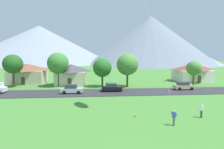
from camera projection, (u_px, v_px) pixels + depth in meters
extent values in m
cube|color=#2D2D33|center=(109.00, 92.00, 37.18)|extent=(160.00, 7.52, 0.08)
cone|color=gray|center=(40.00, 45.00, 172.44)|extent=(134.35, 134.35, 34.64)
cone|color=slate|center=(150.00, 40.00, 150.26)|extent=(102.23, 102.23, 38.87)
cone|color=gray|center=(162.00, 49.00, 155.96)|extent=(92.61, 92.61, 25.50)
cube|color=beige|center=(28.00, 77.00, 50.10)|extent=(8.81, 7.28, 3.35)
pyramid|color=brown|center=(28.00, 67.00, 49.83)|extent=(9.52, 7.87, 1.84)
cube|color=brown|center=(23.00, 81.00, 46.54)|extent=(0.90, 0.06, 2.00)
cube|color=silver|center=(192.00, 75.00, 53.51)|extent=(9.14, 7.90, 3.27)
pyramid|color=brown|center=(192.00, 67.00, 53.25)|extent=(9.88, 8.53, 1.80)
cube|color=brown|center=(199.00, 79.00, 49.64)|extent=(0.90, 0.06, 2.00)
cube|color=beige|center=(71.00, 78.00, 47.44)|extent=(7.43, 6.60, 3.33)
pyramid|color=#474247|center=(71.00, 68.00, 47.17)|extent=(8.02, 7.13, 1.83)
cube|color=brown|center=(70.00, 82.00, 44.22)|extent=(0.90, 0.06, 2.00)
cylinder|color=brown|center=(193.00, 79.00, 46.63)|extent=(0.44, 0.44, 2.82)
sphere|color=#4C8938|center=(194.00, 68.00, 46.33)|extent=(3.74, 3.74, 3.74)
cylinder|color=#4C3823|center=(102.00, 81.00, 43.81)|extent=(0.44, 0.44, 2.88)
sphere|color=#286623|center=(102.00, 68.00, 43.49)|extent=(4.41, 4.41, 4.41)
cylinder|color=brown|center=(58.00, 79.00, 44.08)|extent=(0.44, 0.44, 3.71)
sphere|color=#3D7F33|center=(58.00, 63.00, 43.70)|extent=(5.01, 5.01, 5.01)
cylinder|color=#4C3823|center=(14.00, 79.00, 43.03)|extent=(0.44, 0.44, 3.77)
sphere|color=#23561E|center=(13.00, 64.00, 42.66)|extent=(4.45, 4.45, 4.45)
cylinder|color=#4C3823|center=(127.00, 80.00, 43.79)|extent=(0.44, 0.44, 3.39)
sphere|color=#4C8938|center=(127.00, 64.00, 43.42)|extent=(5.11, 5.11, 5.11)
cube|color=#B7BCC1|center=(72.00, 90.00, 35.99)|extent=(4.24, 1.90, 0.80)
cube|color=#2D3847|center=(71.00, 86.00, 35.90)|extent=(2.24, 1.64, 0.68)
cylinder|color=black|center=(80.00, 91.00, 37.02)|extent=(0.65, 0.26, 0.64)
cylinder|color=black|center=(79.00, 92.00, 35.19)|extent=(0.65, 0.26, 0.64)
cylinder|color=black|center=(66.00, 91.00, 36.84)|extent=(0.65, 0.26, 0.64)
cylinder|color=black|center=(64.00, 93.00, 35.02)|extent=(0.65, 0.26, 0.64)
cube|color=black|center=(112.00, 88.00, 37.94)|extent=(4.25, 1.92, 0.80)
cube|color=#2D3847|center=(111.00, 85.00, 37.85)|extent=(2.24, 1.65, 0.68)
cylinder|color=black|center=(118.00, 89.00, 38.96)|extent=(0.65, 0.26, 0.64)
cylinder|color=black|center=(119.00, 90.00, 37.14)|extent=(0.65, 0.26, 0.64)
cylinder|color=black|center=(105.00, 89.00, 38.80)|extent=(0.65, 0.26, 0.64)
cylinder|color=black|center=(105.00, 91.00, 36.97)|extent=(0.65, 0.26, 0.64)
cube|color=tan|center=(184.00, 87.00, 39.90)|extent=(4.24, 1.89, 0.80)
cube|color=#2D3847|center=(183.00, 83.00, 39.81)|extent=(2.23, 1.63, 0.68)
cylinder|color=black|center=(187.00, 87.00, 40.99)|extent=(0.65, 0.25, 0.64)
cylinder|color=black|center=(192.00, 89.00, 39.17)|extent=(0.65, 0.25, 0.64)
cylinder|color=black|center=(176.00, 87.00, 40.69)|extent=(0.65, 0.25, 0.64)
cylinder|color=black|center=(180.00, 89.00, 38.87)|extent=(0.65, 0.25, 0.64)
cylinder|color=black|center=(3.00, 90.00, 37.41)|extent=(0.77, 0.32, 0.76)
cylinder|color=#70604C|center=(174.00, 122.00, 19.64)|extent=(0.24, 0.24, 0.88)
cube|color=#2D51A3|center=(174.00, 115.00, 19.57)|extent=(0.36, 0.22, 0.58)
sphere|color=beige|center=(174.00, 111.00, 19.53)|extent=(0.21, 0.21, 0.21)
cylinder|color=#2D51A3|center=(172.00, 113.00, 19.59)|extent=(0.18, 0.55, 0.37)
cylinder|color=#2D51A3|center=(176.00, 113.00, 19.63)|extent=(0.18, 0.55, 0.37)
cylinder|color=silver|center=(155.00, 38.00, 21.51)|extent=(2.64, 5.90, 15.70)
cylinder|color=#3D3D42|center=(201.00, 114.00, 22.14)|extent=(0.24, 0.24, 0.88)
cube|color=white|center=(202.00, 108.00, 22.07)|extent=(0.36, 0.22, 0.58)
sphere|color=beige|center=(202.00, 105.00, 22.03)|extent=(0.21, 0.21, 0.21)
cylinder|color=white|center=(200.00, 109.00, 22.05)|extent=(0.12, 0.18, 0.59)
cylinder|color=white|center=(203.00, 108.00, 22.09)|extent=(0.12, 0.18, 0.59)
sphere|color=orange|center=(135.00, 115.00, 22.63)|extent=(0.24, 0.24, 0.24)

